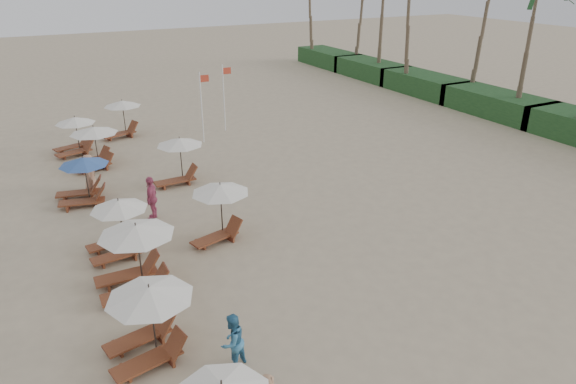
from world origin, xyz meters
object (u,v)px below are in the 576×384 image
lounger_station_3 (116,228)px  lounger_station_5 (92,146)px  lounger_station_1 (145,321)px  lounger_station_6 (73,136)px  lounger_station_2 (132,259)px  beachgoer_mid_a (232,341)px  beachgoer_far_a (152,198)px  flag_pole_near (202,104)px  beachgoer_far_b (90,173)px  inland_station_2 (120,116)px  inland_station_0 (218,206)px  lounger_station_4 (81,181)px  inland_station_1 (177,157)px

lounger_station_3 → lounger_station_5: bearing=86.1°
lounger_station_1 → lounger_station_6: 18.58m
lounger_station_1 → lounger_station_2: (0.39, 3.32, 0.03)m
lounger_station_5 → beachgoer_mid_a: 17.25m
lounger_station_6 → beachgoer_far_a: 10.49m
flag_pole_near → lounger_station_5: bearing=-168.2°
lounger_station_6 → beachgoer_far_b: bearing=-90.1°
inland_station_2 → beachgoer_far_a: bearing=-95.6°
lounger_station_5 → beachgoer_far_b: (-0.62, -3.15, -0.28)m
lounger_station_6 → beachgoer_far_b: lounger_station_6 is taller
lounger_station_3 → lounger_station_5: (0.67, 9.80, 0.13)m
inland_station_0 → flag_pole_near: bearing=73.4°
lounger_station_4 → inland_station_2: inland_station_2 is taller
beachgoer_mid_a → inland_station_2: bearing=-120.2°
lounger_station_3 → lounger_station_6: size_ratio=0.94×
lounger_station_5 → lounger_station_6: 2.90m
lounger_station_2 → inland_station_2: bearing=79.9°
lounger_station_6 → inland_station_1: bearing=-60.8°
lounger_station_3 → beachgoer_mid_a: 7.58m
lounger_station_6 → flag_pole_near: bearing=-11.5°
beachgoer_mid_a → beachgoer_far_a: size_ratio=0.84×
lounger_station_2 → lounger_station_6: size_ratio=1.07×
lounger_station_3 → beachgoer_far_a: 2.98m
lounger_station_2 → lounger_station_5: 12.44m
lounger_station_2 → inland_station_0: bearing=27.9°
inland_station_2 → beachgoer_far_a: inland_station_2 is taller
lounger_station_3 → beachgoer_far_b: size_ratio=1.34×
inland_station_2 → beachgoer_far_a: 12.32m
lounger_station_4 → lounger_station_5: size_ratio=0.96×
lounger_station_6 → inland_station_1: (3.94, -7.04, 0.33)m
flag_pole_near → lounger_station_6: bearing=168.5°
lounger_station_1 → beachgoer_mid_a: (1.88, -1.48, -0.34)m
lounger_station_4 → flag_pole_near: flag_pole_near is taller
lounger_station_3 → inland_station_0: bearing=-10.3°
lounger_station_3 → beachgoer_mid_a: size_ratio=1.49×
lounger_station_3 → lounger_station_6: 12.63m
lounger_station_6 → beachgoer_mid_a: bearing=-85.8°
lounger_station_1 → lounger_station_4: (-0.11, 11.40, -0.12)m
lounger_station_2 → inland_station_2: (3.05, 17.19, 0.14)m
beachgoer_mid_a → lounger_station_2: bearing=-98.8°
beachgoer_mid_a → inland_station_1: bearing=-127.0°
lounger_station_5 → lounger_station_2: bearing=-93.0°
inland_station_0 → inland_station_2: (-0.63, 15.24, -0.10)m
inland_station_0 → inland_station_2: 15.25m
lounger_station_2 → beachgoer_far_b: size_ratio=1.52×
beachgoer_mid_a → lounger_station_1: bearing=-64.3°
inland_station_1 → lounger_station_6: bearing=119.2°
lounger_station_2 → lounger_station_3: lounger_station_2 is taller
lounger_station_3 → inland_station_2: bearing=78.1°
inland_station_0 → flag_pole_near: flag_pole_near is taller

